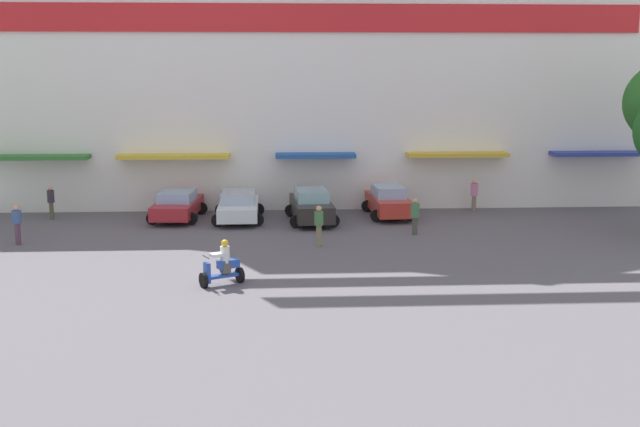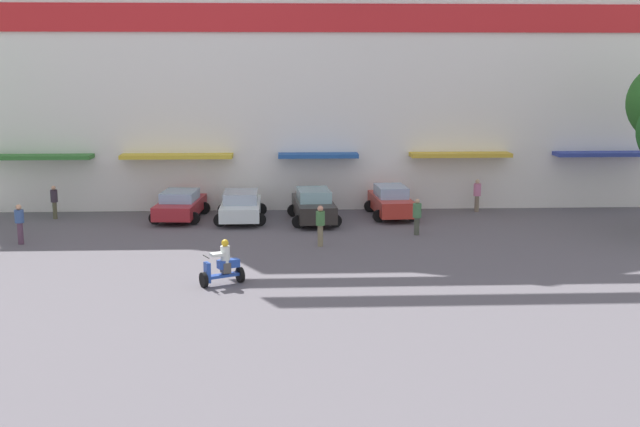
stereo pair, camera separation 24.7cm
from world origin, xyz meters
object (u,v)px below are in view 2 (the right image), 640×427
Objects in this scene: parked_car_1 at (241,206)px; pedestrian_2 at (54,200)px; scooter_rider_4 at (223,266)px; parked_car_2 at (314,205)px; pedestrian_3 at (320,223)px; pedestrian_1 at (417,215)px; parked_car_0 at (180,205)px; pedestrian_4 at (477,193)px; pedestrian_0 at (20,222)px; parked_car_3 at (391,201)px.

pedestrian_2 is at bearing 174.64° from parked_car_1.
pedestrian_2 is at bearing 126.91° from scooter_rider_4.
parked_car_2 reaches higher than parked_car_1.
parked_car_1 is 2.56× the size of pedestrian_3.
parked_car_2 is 5.41m from pedestrian_1.
pedestrian_3 reaches higher than parked_car_2.
parked_car_1 is at bearing 89.86° from scooter_rider_4.
parked_car_0 is 6.48m from parked_car_2.
pedestrian_3 is at bearing -138.46° from pedestrian_4.
parked_car_1 is at bearing 27.25° from pedestrian_0.
pedestrian_4 is at bearing 41.54° from pedestrian_3.
pedestrian_2 is 14.10m from pedestrian_3.
parked_car_0 is 3.00m from parked_car_1.
parked_car_2 is at bearing -6.77° from parked_car_1.
pedestrian_4 is (8.38, 2.21, 0.16)m from parked_car_2.
pedestrian_4 is (14.79, 1.26, 0.23)m from parked_car_0.
parked_car_1 is 7.32m from parked_car_3.
pedestrian_2 is (-9.02, 0.85, 0.21)m from parked_car_1.
pedestrian_4 is (4.54, 1.12, 0.17)m from parked_car_3.
pedestrian_3 reaches higher than scooter_rider_4.
parked_car_0 is at bearing -175.12° from pedestrian_4.
scooter_rider_4 is 14.98m from pedestrian_2.
scooter_rider_4 is 17.55m from pedestrian_4.
pedestrian_1 is (4.41, -3.14, 0.12)m from parked_car_2.
pedestrian_2 is (-0.12, 5.43, -0.02)m from pedestrian_0.
pedestrian_1 is 4.77m from pedestrian_3.
parked_car_3 is at bearing 97.79° from pedestrian_1.
pedestrian_3 is (-3.75, -6.23, 0.20)m from parked_car_3.
parked_car_3 reaches higher than parked_car_1.
pedestrian_1 is at bearing -14.59° from pedestrian_2.
parked_car_3 is 2.56× the size of pedestrian_0.
parked_car_1 is 0.94× the size of parked_car_2.
pedestrian_2 is 20.88m from pedestrian_4.
pedestrian_2 is (-12.48, 1.26, 0.14)m from parked_car_2.
scooter_rider_4 is at bearing -136.18° from pedestrian_1.
pedestrian_4 is at bearing 13.87° from parked_car_3.
parked_car_3 is (10.24, 0.14, 0.06)m from parked_car_0.
pedestrian_1 reaches higher than parked_car_3.
parked_car_0 is 12.02m from scooter_rider_4.
scooter_rider_4 is at bearing -36.40° from pedestrian_0.
pedestrian_3 reaches higher than pedestrian_1.
pedestrian_4 is (11.86, 12.92, 0.30)m from scooter_rider_4.
pedestrian_3 is (0.08, -5.14, 0.18)m from parked_car_2.
parked_car_1 is at bearing -5.36° from pedestrian_2.
parked_car_0 is at bearing 169.76° from parked_car_1.
pedestrian_0 is (-16.19, -5.26, 0.18)m from parked_car_3.
scooter_rider_4 is at bearing -108.03° from parked_car_2.
scooter_rider_4 is (-3.49, -10.72, -0.14)m from parked_car_2.
pedestrian_1 is (0.58, -4.22, 0.13)m from parked_car_3.
parked_car_2 is (3.46, -0.41, 0.07)m from parked_car_1.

